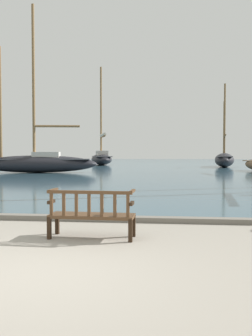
# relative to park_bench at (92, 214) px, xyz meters

# --- Properties ---
(ground_plane) EXTENTS (160.00, 160.00, 0.00)m
(ground_plane) POSITION_rel_park_bench_xyz_m (-0.40, -2.08, -0.47)
(ground_plane) COLOR gray
(harbor_water) EXTENTS (100.00, 80.00, 0.08)m
(harbor_water) POSITION_rel_park_bench_xyz_m (-0.40, 41.92, -0.43)
(harbor_water) COLOR #385666
(harbor_water) RESTS_ON ground
(quay_edge_kerb) EXTENTS (40.00, 0.30, 0.12)m
(quay_edge_kerb) POSITION_rel_park_bench_xyz_m (-0.40, 1.77, -0.41)
(quay_edge_kerb) COLOR slate
(quay_edge_kerb) RESTS_ON ground
(park_bench) EXTENTS (1.62, 0.59, 0.92)m
(park_bench) POSITION_rel_park_bench_xyz_m (0.00, 0.00, 0.00)
(park_bench) COLOR black
(park_bench) RESTS_ON ground
(sailboat_mid_starboard) EXTENTS (9.29, 3.61, 12.65)m
(sailboat_mid_starboard) POSITION_rel_park_bench_xyz_m (-8.38, 20.68, 0.50)
(sailboat_mid_starboard) COLOR black
(sailboat_mid_starboard) RESTS_ON harbor_water
(sailboat_nearest_starboard) EXTENTS (2.92, 7.89, 8.83)m
(sailboat_nearest_starboard) POSITION_rel_park_bench_xyz_m (7.54, 33.75, 0.46)
(sailboat_nearest_starboard) COLOR black
(sailboat_nearest_starboard) RESTS_ON harbor_water
(sailboat_nearest_port) EXTENTS (4.66, 9.71, 12.23)m
(sailboat_nearest_port) POSITION_rel_park_bench_xyz_m (-6.69, 39.38, 0.53)
(sailboat_nearest_port) COLOR black
(sailboat_nearest_port) RESTS_ON harbor_water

